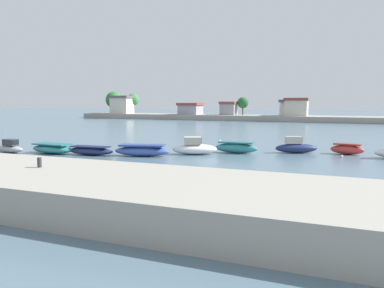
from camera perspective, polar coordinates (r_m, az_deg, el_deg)
ground_plane at (r=31.70m, az=-21.19°, el=-3.66°), size 400.00×400.00×0.00m
mooring_bollard at (r=22.74m, az=-22.30°, el=-2.62°), size 0.24×0.24×0.56m
moored_boat_0 at (r=43.48m, az=-26.12°, el=-0.49°), size 3.80×1.30×1.42m
moored_boat_1 at (r=41.12m, az=-20.59°, el=-0.66°), size 5.17×2.19×1.03m
moored_boat_2 at (r=38.82m, az=-15.27°, el=-0.99°), size 5.12×1.80×0.88m
moored_boat_3 at (r=36.95m, az=-7.65°, el=-1.00°), size 5.76×2.86×1.14m
moored_boat_4 at (r=37.77m, az=0.38°, el=-0.57°), size 4.87×3.36×1.78m
moored_boat_5 at (r=39.00m, az=6.76°, el=-0.56°), size 4.50×1.29×1.17m
moored_boat_6 at (r=40.23m, az=15.59°, el=-0.46°), size 4.51×2.76×1.72m
moored_boat_7 at (r=40.91m, az=22.63°, el=-0.74°), size 3.37×1.60×1.10m
mooring_buoy_0 at (r=48.81m, az=4.27°, el=0.44°), size 0.31×0.31×0.31m
mooring_buoy_1 at (r=38.37m, az=21.93°, el=-1.78°), size 0.25×0.25×0.25m
distant_shoreline at (r=105.30m, az=5.00°, el=4.86°), size 105.47×10.38×8.28m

